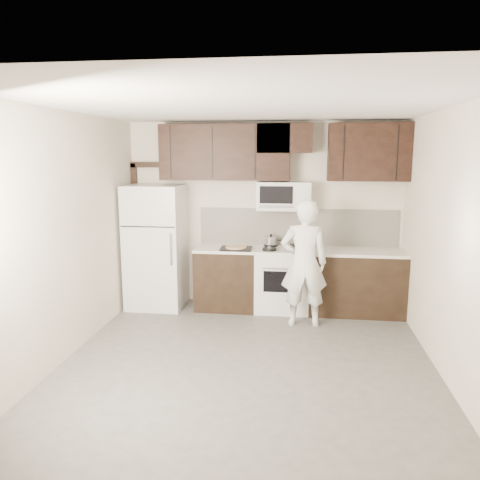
% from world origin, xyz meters
% --- Properties ---
extents(floor, '(4.50, 4.50, 0.00)m').
position_xyz_m(floor, '(0.00, 0.00, 0.00)').
color(floor, '#4D4B48').
rests_on(floor, ground).
extents(back_wall, '(4.00, 0.00, 4.00)m').
position_xyz_m(back_wall, '(0.00, 2.25, 1.35)').
color(back_wall, '#BDB4A1').
rests_on(back_wall, ground).
extents(ceiling, '(4.50, 4.50, 0.00)m').
position_xyz_m(ceiling, '(0.00, 0.00, 2.70)').
color(ceiling, white).
rests_on(ceiling, back_wall).
extents(counter_run, '(2.95, 0.64, 0.91)m').
position_xyz_m(counter_run, '(0.60, 1.94, 0.46)').
color(counter_run, black).
rests_on(counter_run, floor).
extents(stove, '(0.76, 0.66, 0.94)m').
position_xyz_m(stove, '(0.30, 1.94, 0.46)').
color(stove, silver).
rests_on(stove, floor).
extents(backsplash, '(2.90, 0.02, 0.54)m').
position_xyz_m(backsplash, '(0.50, 2.24, 1.18)').
color(backsplash, silver).
rests_on(backsplash, counter_run).
extents(upper_cabinets, '(3.48, 0.35, 0.78)m').
position_xyz_m(upper_cabinets, '(0.21, 2.08, 2.28)').
color(upper_cabinets, black).
rests_on(upper_cabinets, back_wall).
extents(microwave, '(0.76, 0.42, 0.40)m').
position_xyz_m(microwave, '(0.30, 2.06, 1.65)').
color(microwave, silver).
rests_on(microwave, upper_cabinets).
extents(refrigerator, '(0.80, 0.76, 1.80)m').
position_xyz_m(refrigerator, '(-1.55, 1.89, 0.90)').
color(refrigerator, silver).
rests_on(refrigerator, floor).
extents(door_trim, '(0.50, 0.08, 2.12)m').
position_xyz_m(door_trim, '(-1.92, 2.21, 1.25)').
color(door_trim, black).
rests_on(door_trim, floor).
extents(saucepan, '(0.33, 0.19, 0.18)m').
position_xyz_m(saucepan, '(0.12, 2.09, 0.98)').
color(saucepan, silver).
rests_on(saucepan, stove).
extents(baking_tray, '(0.45, 0.34, 0.02)m').
position_xyz_m(baking_tray, '(-0.35, 1.79, 0.92)').
color(baking_tray, black).
rests_on(baking_tray, counter_run).
extents(pizza, '(0.30, 0.30, 0.02)m').
position_xyz_m(pizza, '(-0.35, 1.79, 0.94)').
color(pizza, beige).
rests_on(pizza, baking_tray).
extents(person, '(0.65, 0.46, 1.68)m').
position_xyz_m(person, '(0.60, 1.36, 0.84)').
color(person, white).
rests_on(person, floor).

